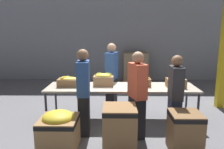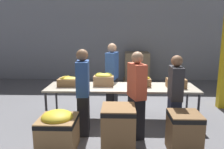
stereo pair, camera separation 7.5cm
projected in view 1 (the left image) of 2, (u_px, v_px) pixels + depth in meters
The scene contains 15 objects.
ground_plane at pixel (121, 119), 5.03m from camera, with size 30.00×30.00×0.00m, color slate.
wall_back at pixel (119, 31), 8.80m from camera, with size 16.00×0.08×4.00m.
sorting_table at pixel (121, 88), 4.89m from camera, with size 3.32×0.88×0.77m.
banana_box_0 at pixel (68, 81), 4.91m from camera, with size 0.47×0.32×0.23m.
banana_box_1 at pixel (103, 79), 4.95m from camera, with size 0.45×0.32×0.29m.
banana_box_2 at pixel (141, 81), 4.92m from camera, with size 0.42×0.27×0.24m.
banana_box_3 at pixel (176, 82), 4.81m from camera, with size 0.41×0.29×0.25m.
volunteer_0 at pixel (112, 77), 5.54m from camera, with size 0.33×0.50×1.70m.
volunteer_1 at pixel (84, 93), 4.17m from camera, with size 0.25×0.46×1.66m.
volunteer_2 at pixel (175, 97), 4.11m from camera, with size 0.22×0.43×1.56m.
volunteer_3 at pixel (137, 96), 4.06m from camera, with size 0.35×0.48×1.63m.
donation_bin_0 at pixel (59, 130), 3.66m from camera, with size 0.62×0.62×0.69m.
donation_bin_1 at pixel (120, 127), 3.63m from camera, with size 0.55×0.55×0.77m.
donation_bin_2 at pixel (185, 131), 3.62m from camera, with size 0.51×0.51×0.68m.
pallet_stack_0 at pixel (135, 68), 8.48m from camera, with size 0.99×0.99×1.20m.
Camera 1 is at (-0.13, -4.74, 1.98)m, focal length 35.00 mm.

